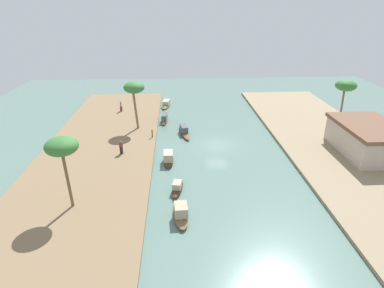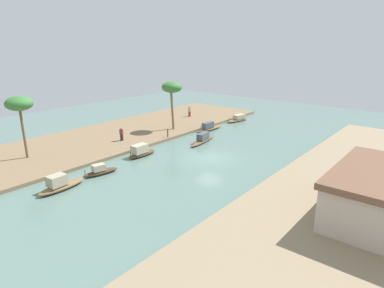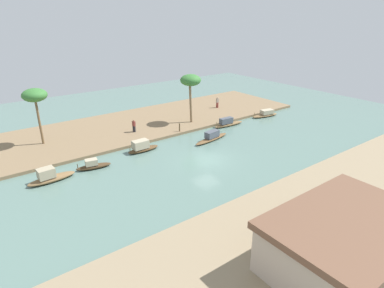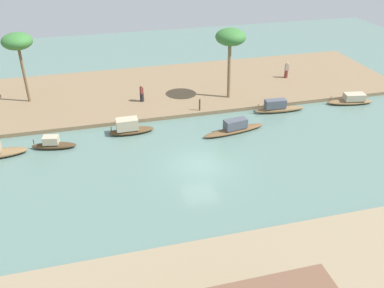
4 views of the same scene
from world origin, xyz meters
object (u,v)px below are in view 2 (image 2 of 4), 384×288
sampan_near_left_bank (141,151)px  person_on_near_bank (189,112)px  palm_tree_left_near (172,88)px  sampan_downstream_large (238,119)px  palm_tree_left_far (19,104)px  sampan_with_red_awning (60,184)px  person_by_mooring (122,135)px  sampan_upstream_small (100,171)px  sampan_foreground (209,127)px  sampan_open_hull (203,139)px  mooring_post (168,133)px

sampan_near_left_bank → person_on_near_bank: size_ratio=2.19×
person_on_near_bank → palm_tree_left_near: (7.47, 3.20, 4.80)m
sampan_downstream_large → palm_tree_left_far: (28.66, -7.32, 5.37)m
sampan_with_red_awning → person_by_mooring: size_ratio=2.68×
sampan_upstream_small → sampan_foreground: (-18.97, -1.64, 0.08)m
sampan_open_hull → person_on_near_bank: 13.20m
sampan_with_red_awning → sampan_open_hull: bearing=173.8°
sampan_near_left_bank → sampan_upstream_small: bearing=8.3°
sampan_upstream_small → person_by_mooring: size_ratio=2.16×
sampan_open_hull → mooring_post: (1.77, -4.07, 0.44)m
person_by_mooring → sampan_downstream_large: bearing=65.5°
person_by_mooring → palm_tree_left_far: palm_tree_left_far is taller
sampan_foreground → person_on_near_bank: person_on_near_bank is taller
palm_tree_left_near → palm_tree_left_far: 18.31m
sampan_downstream_large → sampan_with_red_awning: sampan_with_red_awning is taller
palm_tree_left_near → sampan_near_left_bank: bearing=24.2°
sampan_near_left_bank → sampan_foreground: bearing=-177.5°
person_by_mooring → palm_tree_left_near: (-7.97, 0.91, 4.80)m
sampan_with_red_awning → person_on_near_bank: bearing=-165.7°
sampan_upstream_small → sampan_near_left_bank: 5.88m
sampan_foreground → person_on_near_bank: size_ratio=2.80×
sampan_downstream_large → sampan_near_left_bank: size_ratio=1.21×
palm_tree_left_near → palm_tree_left_far: (17.95, -3.57, -0.05)m
person_by_mooring → mooring_post: size_ratio=1.52×
sampan_with_red_awning → mooring_post: mooring_post is taller
person_by_mooring → mooring_post: person_by_mooring is taller
sampan_near_left_bank → palm_tree_left_far: bearing=-44.9°
sampan_with_red_awning → person_by_mooring: bearing=-154.6°
mooring_post → palm_tree_left_near: (-3.39, -2.28, 4.95)m
sampan_with_red_awning → palm_tree_left_far: (-1.63, -9.11, 5.28)m
mooring_post → sampan_foreground: bearing=168.4°
sampan_open_hull → sampan_downstream_large: bearing=-177.6°
sampan_downstream_large → palm_tree_left_near: bearing=-9.5°
person_by_mooring → palm_tree_left_near: palm_tree_left_near is taller
sampan_upstream_small → sampan_near_left_bank: sampan_near_left_bank is taller
palm_tree_left_far → person_on_near_bank: bearing=179.2°
sampan_downstream_large → sampan_open_hull: (12.32, 2.60, 0.02)m
palm_tree_left_near → person_on_near_bank: bearing=-156.8°
sampan_with_red_awning → palm_tree_left_near: size_ratio=0.66×
person_on_near_bank → palm_tree_left_far: bearing=-1.1°
palm_tree_left_near → sampan_downstream_large: bearing=160.7°
sampan_foreground → person_by_mooring: person_by_mooring is taller
palm_tree_left_far → sampan_near_left_bank: bearing=135.8°
sampan_open_hull → palm_tree_left_near: (-1.61, -6.36, 5.40)m
sampan_upstream_small → sampan_near_left_bank: (-5.81, -0.92, 0.16)m
sampan_foreground → palm_tree_left_far: size_ratio=0.74×
mooring_post → palm_tree_left_near: 6.42m
sampan_open_hull → sampan_with_red_awning: bearing=-12.1°
sampan_upstream_small → palm_tree_left_far: size_ratio=0.54×
sampan_downstream_large → sampan_foreground: sampan_foreground is taller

